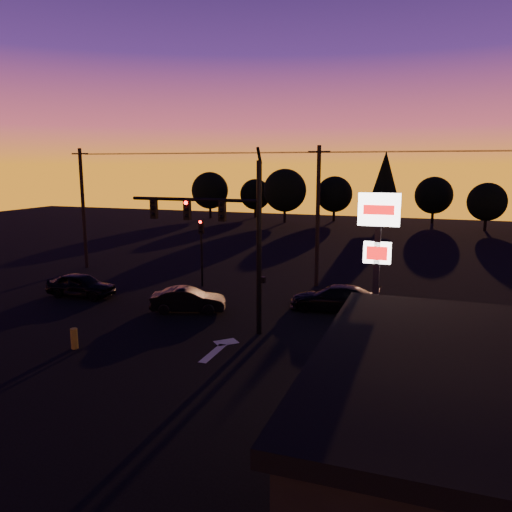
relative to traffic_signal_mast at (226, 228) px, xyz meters
The scene contains 20 objects.
ground 6.35m from the traffic_signal_mast, 88.59° to the right, with size 120.00×120.00×0.00m, color black.
lane_arrow 5.48m from the traffic_signal_mast, 75.57° to the right, with size 1.20×3.10×0.01m.
traffic_signal_mast is the anchor object (origin of this frame).
secondary_signal 9.19m from the traffic_signal_mast, 123.19° to the left, with size 0.30×0.31×4.35m.
pylon_sign 7.52m from the traffic_signal_mast, 19.36° to the right, with size 1.50×0.28×6.80m.
utility_pole_0 18.79m from the traffic_signal_mast, 147.82° to the left, with size 1.40×0.26×9.00m.
utility_pole_1 10.23m from the traffic_signal_mast, 78.16° to the left, with size 1.40×0.26×9.00m.
power_wires 10.85m from the traffic_signal_mast, 78.16° to the left, with size 36.00×1.22×0.07m.
bollard 8.24m from the traffic_signal_mast, 139.74° to the right, with size 0.30×0.30×0.90m, color #A3941D.
tree_0 50.96m from the traffic_signal_mast, 115.46° to the left, with size 5.36×5.36×6.74m.
tree_1 51.54m from the traffic_signal_mast, 107.98° to the left, with size 4.54×4.54×5.71m.
tree_2 45.11m from the traffic_signal_mast, 102.68° to the left, with size 5.77×5.78×7.26m.
tree_3 48.18m from the traffic_signal_mast, 94.65° to the left, with size 4.95×4.95×6.22m.
tree_4 45.12m from the traffic_signal_mast, 86.06° to the left, with size 4.18×4.18×9.50m.
tree_5 50.84m from the traffic_signal_mast, 79.69° to the left, with size 4.95×4.95×6.22m.
tree_6 46.55m from the traffic_signal_mast, 71.06° to the left, with size 4.54×4.54×5.71m.
car_left 11.76m from the traffic_signal_mast, 165.48° to the left, with size 1.68×4.17×1.42m, color black.
car_mid 5.71m from the traffic_signal_mast, 146.45° to the left, with size 1.38×3.97×1.31m, color black.
car_right 7.73m from the traffic_signal_mast, 49.04° to the left, with size 1.96×4.81×1.40m, color black.
suv_parked 13.81m from the traffic_signal_mast, 34.85° to the right, with size 2.15×4.67×1.30m, color black.
Camera 1 is at (8.80, -17.16, 7.82)m, focal length 35.00 mm.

